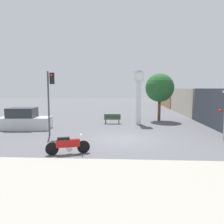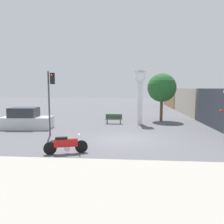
{
  "view_description": "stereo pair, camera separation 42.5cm",
  "coord_description": "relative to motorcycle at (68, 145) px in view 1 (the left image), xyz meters",
  "views": [
    {
      "loc": [
        0.07,
        -14.44,
        3.44
      ],
      "look_at": [
        -0.81,
        1.18,
        1.72
      ],
      "focal_mm": 35.0,
      "sensor_mm": 36.0,
      "label": 1
    },
    {
      "loc": [
        0.49,
        -14.41,
        3.44
      ],
      "look_at": [
        -0.81,
        1.18,
        1.72
      ],
      "focal_mm": 35.0,
      "sensor_mm": 36.0,
      "label": 2
    }
  ],
  "objects": [
    {
      "name": "motorcycle",
      "position": [
        0.0,
        0.0,
        0.0
      ],
      "size": [
        2.22,
        0.82,
        1.01
      ],
      "rotation": [
        0.0,
        0.0,
        0.29
      ],
      "color": "black",
      "rests_on": "ground_plane"
    },
    {
      "name": "street_tree",
      "position": [
        6.59,
        12.07,
        2.98
      ],
      "size": [
        2.96,
        2.96,
        4.96
      ],
      "color": "brown",
      "rests_on": "ground_plane"
    },
    {
      "name": "ground_plane",
      "position": [
        2.86,
        3.47,
        -0.48
      ],
      "size": [
        120.0,
        120.0,
        0.0
      ],
      "primitive_type": "plane",
      "color": "#56565B"
    },
    {
      "name": "clock_tower",
      "position": [
        4.27,
        9.77,
        2.88
      ],
      "size": [
        1.06,
        1.06,
        5.15
      ],
      "color": "white",
      "rests_on": "ground_plane"
    },
    {
      "name": "parked_car",
      "position": [
        -5.48,
        6.74,
        0.27
      ],
      "size": [
        4.31,
        2.06,
        1.8
      ],
      "rotation": [
        0.0,
        0.0,
        0.06
      ],
      "color": "silver",
      "rests_on": "ground_plane"
    },
    {
      "name": "freight_train",
      "position": [
        11.79,
        18.83,
        1.22
      ],
      "size": [
        2.8,
        34.11,
        3.4
      ],
      "color": "#333842",
      "rests_on": "ground_plane"
    },
    {
      "name": "traffic_light",
      "position": [
        -2.34,
        4.31,
        2.67
      ],
      "size": [
        0.5,
        0.35,
        4.61
      ],
      "color": "#47474C",
      "rests_on": "ground_plane"
    },
    {
      "name": "bench",
      "position": [
        1.78,
        9.89,
        0.01
      ],
      "size": [
        1.6,
        0.44,
        0.92
      ],
      "color": "#384C38",
      "rests_on": "ground_plane"
    },
    {
      "name": "sidewalk_strip",
      "position": [
        2.86,
        -4.0,
        -0.43
      ],
      "size": [
        36.0,
        6.0,
        0.1
      ],
      "color": "#9E998E",
      "rests_on": "ground_plane"
    }
  ]
}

